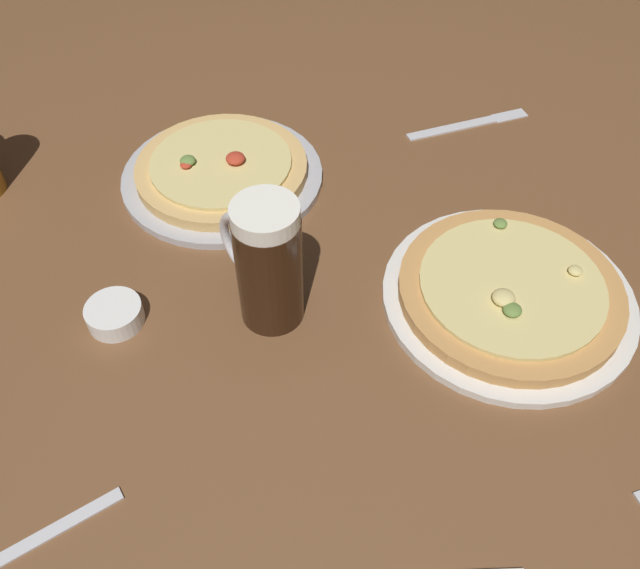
# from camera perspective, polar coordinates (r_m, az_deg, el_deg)

# --- Properties ---
(ground_plane) EXTENTS (2.40, 2.40, 0.03)m
(ground_plane) POSITION_cam_1_polar(r_m,az_deg,el_deg) (0.89, 0.00, -1.49)
(ground_plane) COLOR brown
(pizza_plate_near) EXTENTS (0.33, 0.33, 0.05)m
(pizza_plate_near) POSITION_cam_1_polar(r_m,az_deg,el_deg) (0.89, 15.97, -0.68)
(pizza_plate_near) COLOR silver
(pizza_plate_near) RESTS_ON ground_plane
(pizza_plate_far) EXTENTS (0.31, 0.31, 0.05)m
(pizza_plate_far) POSITION_cam_1_polar(r_m,az_deg,el_deg) (1.04, -8.42, 9.62)
(pizza_plate_far) COLOR #B2B2B7
(pizza_plate_far) RESTS_ON ground_plane
(beer_mug_amber) EXTENTS (0.08, 0.14, 0.18)m
(beer_mug_amber) POSITION_cam_1_polar(r_m,az_deg,el_deg) (0.79, -4.49, 1.67)
(beer_mug_amber) COLOR black
(beer_mug_amber) RESTS_ON ground_plane
(ramekin_butter) EXTENTS (0.07, 0.07, 0.03)m
(ramekin_butter) POSITION_cam_1_polar(r_m,az_deg,el_deg) (0.88, -17.23, -2.47)
(ramekin_butter) COLOR white
(ramekin_butter) RESTS_ON ground_plane
(knife_right) EXTENTS (0.22, 0.05, 0.01)m
(knife_right) POSITION_cam_1_polar(r_m,az_deg,el_deg) (1.18, 12.67, 13.33)
(knife_right) COLOR silver
(knife_right) RESTS_ON ground_plane
(fork_spare) EXTENTS (0.24, 0.05, 0.01)m
(fork_spare) POSITION_cam_1_polar(r_m,az_deg,el_deg) (0.77, -25.66, -20.46)
(fork_spare) COLOR silver
(fork_spare) RESTS_ON ground_plane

